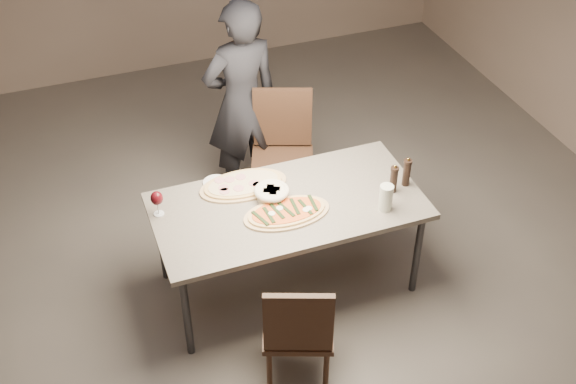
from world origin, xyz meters
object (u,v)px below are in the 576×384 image
object	(u,v)px
chair_far	(282,146)
zucchini_pizza	(287,212)
bread_basket	(272,193)
carafe	(386,198)
chair_near	(298,328)
dining_table	(288,210)
diner	(242,102)
ham_pizza	(243,185)
pepper_mill_left	(407,172)

from	to	relation	value
chair_far	zucchini_pizza	bearing A→B (deg)	92.17
bread_basket	carafe	bearing A→B (deg)	-28.41
chair_near	dining_table	bearing A→B (deg)	94.43
carafe	diner	size ratio (longest dim) A/B	0.11
ham_pizza	bread_basket	world-z (taller)	bread_basket
bread_basket	pepper_mill_left	size ratio (longest dim) A/B	1.05
bread_basket	carafe	world-z (taller)	carafe
dining_table	bread_basket	xyz separation A→B (m)	(-0.08, 0.09, 0.11)
carafe	chair_far	size ratio (longest dim) A/B	0.19
dining_table	chair_far	bearing A→B (deg)	72.49
dining_table	chair_far	world-z (taller)	chair_far
ham_pizza	pepper_mill_left	bearing A→B (deg)	-37.13
zucchini_pizza	pepper_mill_left	size ratio (longest dim) A/B	2.59
bread_basket	chair_far	bearing A→B (deg)	65.46
carafe	chair_far	distance (m)	1.22
bread_basket	carafe	distance (m)	0.76
zucchini_pizza	pepper_mill_left	distance (m)	0.88
chair_far	diner	bearing A→B (deg)	-30.90
dining_table	carafe	world-z (taller)	carafe
dining_table	pepper_mill_left	distance (m)	0.85
chair_near	diner	world-z (taller)	diner
bread_basket	carafe	xyz separation A→B (m)	(0.67, -0.36, 0.04)
chair_near	zucchini_pizza	bearing A→B (deg)	95.60
dining_table	ham_pizza	size ratio (longest dim) A/B	2.94
carafe	chair_near	size ratio (longest dim) A/B	0.21
carafe	pepper_mill_left	bearing A→B (deg)	36.97
ham_pizza	zucchini_pizza	bearing A→B (deg)	-82.72
bread_basket	chair_near	bearing A→B (deg)	-99.71
dining_table	chair_near	xyz separation A→B (m)	(-0.24, -0.83, -0.19)
ham_pizza	chair_far	bearing A→B (deg)	31.94
pepper_mill_left	chair_far	distance (m)	1.15
ham_pizza	diner	world-z (taller)	diner
zucchini_pizza	carafe	bearing A→B (deg)	-0.95
chair_far	diner	xyz separation A→B (m)	(-0.23, 0.29, 0.28)
carafe	diner	xyz separation A→B (m)	(-0.54, 1.44, 0.01)
chair_far	chair_near	bearing A→B (deg)	93.52
dining_table	zucchini_pizza	distance (m)	0.13
ham_pizza	diner	bearing A→B (deg)	55.04
dining_table	chair_far	size ratio (longest dim) A/B	1.78
bread_basket	chair_near	world-z (taller)	chair_near
zucchini_pizza	ham_pizza	distance (m)	0.42
ham_pizza	chair_far	size ratio (longest dim) A/B	0.61
zucchini_pizza	chair_far	distance (m)	1.05
bread_basket	diner	world-z (taller)	diner
bread_basket	chair_far	world-z (taller)	chair_far
bread_basket	carafe	size ratio (longest dim) A/B	1.25
pepper_mill_left	chair_near	world-z (taller)	pepper_mill_left
zucchini_pizza	chair_near	bearing A→B (deg)	-90.71
bread_basket	chair_near	size ratio (longest dim) A/B	0.26
chair_near	bread_basket	bearing A→B (deg)	100.91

